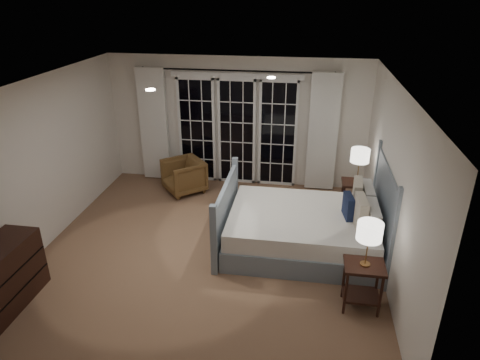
# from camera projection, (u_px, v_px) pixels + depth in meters

# --- Properties ---
(floor) EXTENTS (5.00, 5.00, 0.00)m
(floor) POSITION_uv_depth(u_px,v_px,m) (211.00, 247.00, 6.56)
(floor) COLOR brown
(floor) RESTS_ON ground
(ceiling) EXTENTS (5.00, 5.00, 0.00)m
(ceiling) POSITION_uv_depth(u_px,v_px,m) (205.00, 84.00, 5.53)
(ceiling) COLOR white
(ceiling) RESTS_ON wall_back
(wall_left) EXTENTS (0.02, 5.00, 2.50)m
(wall_left) POSITION_uv_depth(u_px,v_px,m) (45.00, 162.00, 6.40)
(wall_left) COLOR silver
(wall_left) RESTS_ON floor
(wall_right) EXTENTS (0.02, 5.00, 2.50)m
(wall_right) POSITION_uv_depth(u_px,v_px,m) (392.00, 184.00, 5.69)
(wall_right) COLOR silver
(wall_right) RESTS_ON floor
(wall_back) EXTENTS (5.00, 0.02, 2.50)m
(wall_back) POSITION_uv_depth(u_px,v_px,m) (237.00, 122.00, 8.29)
(wall_back) COLOR silver
(wall_back) RESTS_ON floor
(wall_front) EXTENTS (5.00, 0.02, 2.50)m
(wall_front) POSITION_uv_depth(u_px,v_px,m) (146.00, 283.00, 3.79)
(wall_front) COLOR silver
(wall_front) RESTS_ON floor
(french_doors) EXTENTS (2.50, 0.04, 2.20)m
(french_doors) POSITION_uv_depth(u_px,v_px,m) (237.00, 131.00, 8.32)
(french_doors) COLOR black
(french_doors) RESTS_ON wall_back
(curtain_rod) EXTENTS (3.50, 0.03, 0.03)m
(curtain_rod) POSITION_uv_depth(u_px,v_px,m) (236.00, 71.00, 7.79)
(curtain_rod) COLOR black
(curtain_rod) RESTS_ON wall_back
(curtain_left) EXTENTS (0.55, 0.10, 2.25)m
(curtain_left) POSITION_uv_depth(u_px,v_px,m) (154.00, 125.00, 8.46)
(curtain_left) COLOR silver
(curtain_left) RESTS_ON curtain_rod
(curtain_right) EXTENTS (0.55, 0.10, 2.25)m
(curtain_right) POSITION_uv_depth(u_px,v_px,m) (323.00, 133.00, 7.99)
(curtain_right) COLOR silver
(curtain_right) RESTS_ON curtain_rod
(downlight_a) EXTENTS (0.12, 0.12, 0.01)m
(downlight_a) POSITION_uv_depth(u_px,v_px,m) (271.00, 78.00, 5.96)
(downlight_a) COLOR white
(downlight_a) RESTS_ON ceiling
(downlight_b) EXTENTS (0.12, 0.12, 0.01)m
(downlight_b) POSITION_uv_depth(u_px,v_px,m) (150.00, 90.00, 5.26)
(downlight_b) COLOR white
(downlight_b) RESTS_ON ceiling
(bed) EXTENTS (2.36, 1.70, 1.38)m
(bed) POSITION_uv_depth(u_px,v_px,m) (305.00, 228.00, 6.42)
(bed) COLOR slate
(bed) RESTS_ON floor
(nightstand_left) EXTENTS (0.48, 0.39, 0.63)m
(nightstand_left) POSITION_uv_depth(u_px,v_px,m) (363.00, 279.00, 5.18)
(nightstand_left) COLOR black
(nightstand_left) RESTS_ON floor
(nightstand_right) EXTENTS (0.49, 0.39, 0.63)m
(nightstand_right) POSITION_uv_depth(u_px,v_px,m) (355.00, 193.00, 7.31)
(nightstand_right) COLOR black
(nightstand_right) RESTS_ON floor
(lamp_left) EXTENTS (0.30, 0.30, 0.57)m
(lamp_left) POSITION_uv_depth(u_px,v_px,m) (370.00, 232.00, 4.90)
(lamp_left) COLOR #A97A43
(lamp_left) RESTS_ON nightstand_left
(lamp_right) EXTENTS (0.31, 0.31, 0.59)m
(lamp_right) POSITION_uv_depth(u_px,v_px,m) (360.00, 156.00, 7.03)
(lamp_right) COLOR #A97A43
(lamp_right) RESTS_ON nightstand_right
(armchair) EXTENTS (0.99, 0.98, 0.65)m
(armchair) POSITION_uv_depth(u_px,v_px,m) (184.00, 176.00, 8.23)
(armchair) COLOR brown
(armchair) RESTS_ON floor
(dresser) EXTENTS (0.49, 1.16, 0.82)m
(dresser) POSITION_uv_depth(u_px,v_px,m) (0.00, 279.00, 5.18)
(dresser) COLOR black
(dresser) RESTS_ON floor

